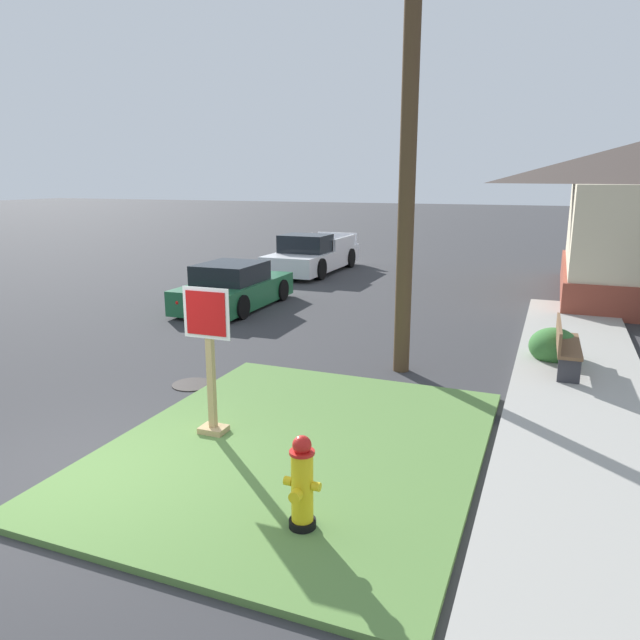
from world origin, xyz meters
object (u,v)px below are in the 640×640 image
object	(u,v)px
utility_pole	(410,85)
pickup_truck_white	(312,256)
stop_sign	(210,366)
street_bench	(565,343)
parked_sedan_green	(234,288)
manhole_cover	(192,384)
fire_hydrant	(302,485)

from	to	relation	value
utility_pole	pickup_truck_white	bearing A→B (deg)	120.27
stop_sign	street_bench	world-z (taller)	stop_sign
parked_sedan_green	pickup_truck_white	size ratio (longest dim) A/B	0.76
manhole_cover	utility_pole	distance (m)	6.27
fire_hydrant	manhole_cover	world-z (taller)	fire_hydrant
stop_sign	parked_sedan_green	size ratio (longest dim) A/B	0.49
utility_pole	parked_sedan_green	bearing A→B (deg)	146.59
stop_sign	utility_pole	world-z (taller)	utility_pole
utility_pole	stop_sign	bearing A→B (deg)	-113.58
parked_sedan_green	street_bench	size ratio (longest dim) A/B	2.34
street_bench	utility_pole	bearing A→B (deg)	-163.49
fire_hydrant	manhole_cover	size ratio (longest dim) A/B	1.40
pickup_truck_white	utility_pole	world-z (taller)	utility_pole
fire_hydrant	stop_sign	size ratio (longest dim) A/B	0.48
fire_hydrant	pickup_truck_white	xyz separation A→B (m)	(-6.42, 15.86, 0.07)
parked_sedan_green	utility_pole	xyz separation A→B (m)	(5.67, -3.74, 4.45)
manhole_cover	parked_sedan_green	xyz separation A→B (m)	(-2.51, 5.86, 0.53)
fire_hydrant	manhole_cover	distance (m)	4.89
manhole_cover	street_bench	bearing A→B (deg)	26.35
parked_sedan_green	pickup_truck_white	bearing A→B (deg)	93.41
manhole_cover	pickup_truck_white	distance (m)	12.86
pickup_truck_white	street_bench	bearing A→B (deg)	-47.21
fire_hydrant	utility_pole	world-z (taller)	utility_pole
pickup_truck_white	utility_pole	xyz separation A→B (m)	(6.06, -10.39, 4.38)
fire_hydrant	street_bench	world-z (taller)	fire_hydrant
parked_sedan_green	street_bench	xyz separation A→B (m)	(8.45, -2.91, 0.05)
fire_hydrant	pickup_truck_white	bearing A→B (deg)	112.05
manhole_cover	utility_pole	size ratio (longest dim) A/B	0.07
parked_sedan_green	street_bench	distance (m)	8.94
fire_hydrant	utility_pole	distance (m)	7.06
stop_sign	utility_pole	distance (m)	5.76
stop_sign	utility_pole	bearing A→B (deg)	66.42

